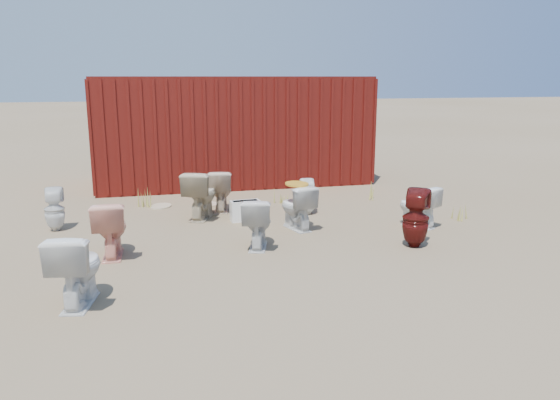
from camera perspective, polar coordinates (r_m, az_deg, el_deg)
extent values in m
plane|color=brown|center=(7.93, 1.04, -4.81)|extent=(100.00, 100.00, 0.00)
cube|color=#45100B|center=(12.71, -5.02, 7.33)|extent=(6.00, 2.40, 2.40)
imported|color=white|center=(6.23, -20.46, -6.69)|extent=(0.59, 0.87, 0.81)
imported|color=#FBA991|center=(7.72, -17.29, -2.86)|extent=(0.46, 0.78, 0.78)
imported|color=silver|center=(7.77, -2.38, -2.37)|extent=(0.59, 0.80, 0.73)
imported|color=#53110E|center=(8.02, 13.99, -1.88)|extent=(0.53, 0.53, 0.84)
imported|color=white|center=(9.11, 14.23, -0.67)|extent=(0.65, 0.76, 0.68)
imported|color=white|center=(9.33, -22.51, -0.93)|extent=(0.32, 0.32, 0.68)
imported|color=beige|center=(9.95, -6.24, 1.00)|extent=(0.55, 0.81, 0.76)
imported|color=#C1AF8D|center=(9.44, -8.28, 0.55)|extent=(0.75, 0.94, 0.84)
imported|color=silver|center=(8.71, 1.75, -0.74)|extent=(0.57, 0.79, 0.72)
imported|color=white|center=(9.66, 2.92, 0.33)|extent=(0.32, 0.33, 0.63)
ellipsoid|color=gold|center=(8.63, 1.77, 1.69)|extent=(0.37, 0.46, 0.02)
cube|color=white|center=(9.26, -3.65, -1.12)|extent=(0.52, 0.24, 0.35)
ellipsoid|color=#C6B68F|center=(10.51, -12.34, -0.63)|extent=(0.53, 0.60, 0.02)
ellipsoid|color=#C5AD8F|center=(10.53, -7.50, -0.42)|extent=(0.58, 0.59, 0.02)
cone|color=#9B963E|center=(10.40, -13.94, 0.03)|extent=(0.36, 0.36, 0.33)
cone|color=#9B963E|center=(10.46, -0.01, 0.26)|extent=(0.32, 0.32, 0.26)
cone|color=#9B963E|center=(11.15, 9.88, 0.99)|extent=(0.36, 0.36, 0.31)
cone|color=#9B963E|center=(11.09, -8.14, 0.87)|extent=(0.30, 0.30, 0.27)
cone|color=#9B963E|center=(11.24, 2.76, 1.14)|extent=(0.34, 0.34, 0.26)
cone|color=#9B963E|center=(9.84, 18.55, -1.18)|extent=(0.28, 0.28, 0.27)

